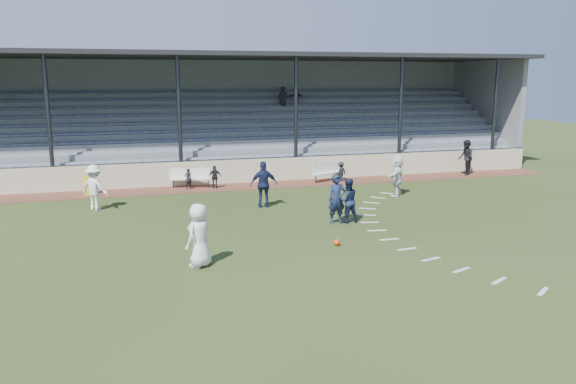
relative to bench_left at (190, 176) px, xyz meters
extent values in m
plane|color=#2A3917|center=(2.64, -10.92, -0.58)|extent=(90.00, 90.00, 0.00)
cube|color=#582F23|center=(2.64, -0.42, -0.57)|extent=(34.00, 2.00, 0.02)
cube|color=beige|center=(2.64, 0.63, 0.02)|extent=(34.00, 0.18, 1.20)
cube|color=silver|center=(0.00, -0.12, -0.13)|extent=(2.04, 0.83, 0.06)
cube|color=silver|center=(0.00, 0.10, 0.12)|extent=(1.96, 0.50, 0.54)
cylinder|color=#2B2C32|center=(-0.83, 0.06, -0.36)|extent=(0.06, 0.06, 0.40)
cylinder|color=#2B2C32|center=(0.83, -0.31, -0.36)|extent=(0.06, 0.06, 0.40)
cube|color=silver|center=(7.10, -0.24, -0.13)|extent=(1.99, 1.19, 0.06)
cube|color=silver|center=(7.10, -0.02, 0.12)|extent=(1.84, 0.88, 0.54)
cylinder|color=#2B2C32|center=(6.33, -0.59, -0.36)|extent=(0.06, 0.06, 0.40)
cylinder|color=#2B2C32|center=(7.87, 0.12, -0.36)|extent=(0.06, 0.06, 0.40)
cylinder|color=gold|center=(-4.73, -0.46, -0.17)|extent=(0.50, 0.50, 0.79)
sphere|color=red|center=(3.53, -11.09, -0.48)|extent=(0.22, 0.22, 0.22)
imported|color=white|center=(-0.99, -11.92, 0.34)|extent=(1.07, 1.05, 1.86)
imported|color=#161F3E|center=(4.52, -8.42, 0.34)|extent=(0.67, 0.44, 1.84)
imported|color=#161F3E|center=(4.96, -8.39, 0.26)|extent=(0.85, 0.68, 1.68)
imported|color=white|center=(-4.26, -3.74, 0.36)|extent=(1.39, 1.27, 1.88)
imported|color=#161F3E|center=(2.52, -5.11, 0.39)|extent=(1.18, 0.58, 1.95)
imported|color=white|center=(8.95, -4.47, 0.37)|extent=(1.55, 1.72, 1.90)
imported|color=black|center=(15.15, -0.44, 0.41)|extent=(1.02, 1.14, 1.94)
imported|color=black|center=(-0.15, -0.42, -0.06)|extent=(0.42, 0.33, 1.01)
imported|color=black|center=(1.14, -0.55, -0.01)|extent=(0.68, 0.35, 1.12)
imported|color=black|center=(7.77, -0.41, -0.06)|extent=(0.74, 0.60, 1.01)
cube|color=gray|center=(2.64, 1.18, 0.02)|extent=(34.00, 0.80, 1.20)
cube|color=gray|center=(2.64, 1.28, 0.67)|extent=(33.00, 0.28, 0.10)
cube|color=gray|center=(2.64, 1.98, 0.22)|extent=(34.00, 0.80, 1.60)
cube|color=gray|center=(2.64, 2.08, 1.07)|extent=(33.00, 0.28, 0.10)
cube|color=gray|center=(2.64, 2.78, 0.42)|extent=(34.00, 0.80, 2.00)
cube|color=gray|center=(2.64, 2.88, 1.47)|extent=(33.00, 0.28, 0.10)
cube|color=gray|center=(2.64, 3.58, 0.62)|extent=(34.00, 0.80, 2.40)
cube|color=gray|center=(2.64, 3.68, 1.87)|extent=(33.00, 0.28, 0.10)
cube|color=gray|center=(2.64, 4.38, 0.82)|extent=(34.00, 0.80, 2.80)
cube|color=gray|center=(2.64, 4.48, 2.27)|extent=(33.00, 0.28, 0.10)
cube|color=gray|center=(2.64, 5.18, 1.02)|extent=(34.00, 0.80, 3.20)
cube|color=gray|center=(2.64, 5.28, 2.67)|extent=(33.00, 0.28, 0.10)
cube|color=gray|center=(2.64, 5.98, 1.22)|extent=(34.00, 0.80, 3.60)
cube|color=gray|center=(2.64, 6.08, 3.07)|extent=(33.00, 0.28, 0.10)
cube|color=gray|center=(2.64, 6.78, 1.42)|extent=(34.00, 0.80, 4.00)
cube|color=gray|center=(2.64, 6.88, 3.47)|extent=(33.00, 0.28, 0.10)
cube|color=gray|center=(2.64, 7.58, 1.62)|extent=(34.00, 0.80, 4.40)
cube|color=gray|center=(2.64, 7.68, 3.87)|extent=(33.00, 0.28, 0.10)
cube|color=gray|center=(2.64, 8.18, 2.62)|extent=(34.00, 0.40, 6.40)
cube|color=gray|center=(19.49, 4.58, 2.62)|extent=(0.30, 7.80, 6.40)
cube|color=black|center=(2.64, 4.28, 5.92)|extent=(34.60, 9.00, 0.22)
cylinder|color=#2B2C32|center=(-6.36, 0.73, 2.67)|extent=(0.20, 0.20, 6.50)
cylinder|color=#2B2C32|center=(-0.36, 0.73, 2.67)|extent=(0.20, 0.20, 6.50)
cylinder|color=#2B2C32|center=(5.64, 0.73, 2.67)|extent=(0.20, 0.20, 6.50)
cylinder|color=#2B2C32|center=(11.64, 0.73, 2.67)|extent=(0.20, 0.20, 6.50)
cylinder|color=#2B2C32|center=(17.64, 0.73, 2.67)|extent=(0.20, 0.20, 6.50)
cylinder|color=#2B2C32|center=(2.64, 0.63, 0.67)|extent=(34.00, 0.05, 0.05)
imported|color=black|center=(6.38, 6.02, 3.62)|extent=(0.69, 0.58, 1.20)
imported|color=black|center=(7.21, 6.02, 3.58)|extent=(1.09, 0.55, 1.12)
cube|color=silver|center=(8.76, -3.91, -0.58)|extent=(0.54, 0.61, 0.01)
cube|color=silver|center=(7.93, -4.69, -0.58)|extent=(0.59, 0.56, 0.01)
cube|color=silver|center=(7.21, -5.58, -0.58)|extent=(0.64, 0.51, 0.01)
cube|color=silver|center=(6.60, -6.54, -0.58)|extent=(0.67, 0.44, 0.01)
cube|color=silver|center=(6.12, -7.57, -0.58)|extent=(0.70, 0.37, 0.01)
cube|color=silver|center=(5.77, -8.66, -0.58)|extent=(0.71, 0.29, 0.01)
cube|color=silver|center=(5.56, -9.78, -0.58)|extent=(0.71, 0.21, 0.01)
cube|color=silver|center=(5.49, -10.92, -0.58)|extent=(0.70, 0.12, 0.01)
cube|color=silver|center=(5.56, -12.05, -0.58)|extent=(0.71, 0.21, 0.01)
cube|color=silver|center=(5.77, -13.17, -0.58)|extent=(0.71, 0.29, 0.01)
cube|color=silver|center=(6.12, -14.26, -0.58)|extent=(0.70, 0.37, 0.01)
cube|color=silver|center=(6.60, -15.29, -0.58)|extent=(0.67, 0.44, 0.01)
cube|color=silver|center=(7.21, -16.26, -0.58)|extent=(0.64, 0.51, 0.01)
camera|label=1|loc=(-2.72, -27.50, 4.80)|focal=35.00mm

